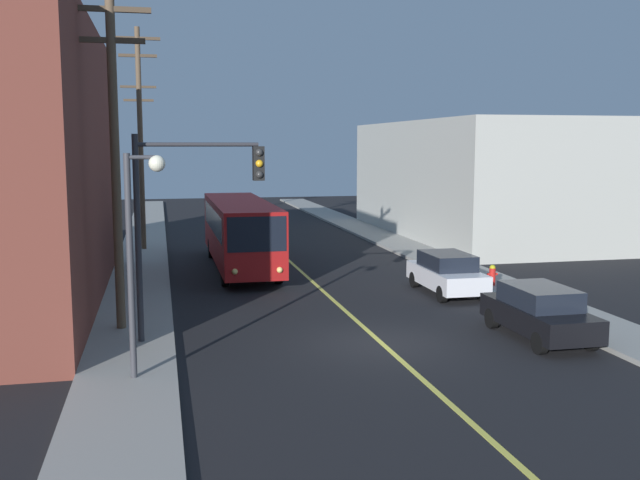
# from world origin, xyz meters

# --- Properties ---
(ground_plane) EXTENTS (120.00, 120.00, 0.00)m
(ground_plane) POSITION_xyz_m (0.00, 0.00, 0.00)
(ground_plane) COLOR black
(sidewalk_left) EXTENTS (2.50, 90.00, 0.15)m
(sidewalk_left) POSITION_xyz_m (-7.25, 10.00, 0.07)
(sidewalk_left) COLOR gray
(sidewalk_left) RESTS_ON ground
(sidewalk_right) EXTENTS (2.50, 90.00, 0.15)m
(sidewalk_right) POSITION_xyz_m (7.25, 10.00, 0.07)
(sidewalk_right) COLOR gray
(sidewalk_right) RESTS_ON ground
(lane_stripe_center) EXTENTS (0.16, 60.00, 0.01)m
(lane_stripe_center) POSITION_xyz_m (0.00, 15.00, 0.01)
(lane_stripe_center) COLOR #D8CC4C
(lane_stripe_center) RESTS_ON ground
(building_right_warehouse) EXTENTS (12.00, 21.23, 7.27)m
(building_right_warehouse) POSITION_xyz_m (14.49, 23.08, 3.63)
(building_right_warehouse) COLOR #B2B2A8
(building_right_warehouse) RESTS_ON ground
(city_bus) EXTENTS (2.59, 12.16, 3.20)m
(city_bus) POSITION_xyz_m (-2.64, 14.03, 1.82)
(city_bus) COLOR maroon
(city_bus) RESTS_ON ground
(parked_car_black) EXTENTS (1.82, 4.40, 1.62)m
(parked_car_black) POSITION_xyz_m (4.79, -0.57, 0.84)
(parked_car_black) COLOR black
(parked_car_black) RESTS_ON ground
(parked_car_white) EXTENTS (1.83, 4.40, 1.62)m
(parked_car_white) POSITION_xyz_m (4.65, 6.32, 0.84)
(parked_car_white) COLOR silver
(parked_car_white) RESTS_ON ground
(utility_pole_near) EXTENTS (2.40, 0.28, 10.28)m
(utility_pole_near) POSITION_xyz_m (-7.60, 2.95, 5.80)
(utility_pole_near) COLOR brown
(utility_pole_near) RESTS_ON sidewalk_left
(utility_pole_mid) EXTENTS (2.40, 0.28, 11.89)m
(utility_pole_mid) POSITION_xyz_m (-7.24, 20.63, 6.63)
(utility_pole_mid) COLOR brown
(utility_pole_mid) RESTS_ON sidewalk_left
(utility_pole_far) EXTENTS (2.40, 0.28, 10.19)m
(utility_pole_far) POSITION_xyz_m (-7.53, 31.72, 5.75)
(utility_pole_far) COLOR brown
(utility_pole_far) RESTS_ON sidewalk_left
(traffic_signal_left_corner) EXTENTS (3.75, 0.48, 6.00)m
(traffic_signal_left_corner) POSITION_xyz_m (-5.41, 1.20, 4.30)
(traffic_signal_left_corner) COLOR #2D2D33
(traffic_signal_left_corner) RESTS_ON sidewalk_left
(street_lamp_left) EXTENTS (0.98, 0.40, 5.50)m
(street_lamp_left) POSITION_xyz_m (-6.83, -2.16, 3.74)
(street_lamp_left) COLOR #38383D
(street_lamp_left) RESTS_ON sidewalk_left
(fire_hydrant) EXTENTS (0.44, 0.26, 0.84)m
(fire_hydrant) POSITION_xyz_m (6.85, 6.84, 0.58)
(fire_hydrant) COLOR red
(fire_hydrant) RESTS_ON sidewalk_right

